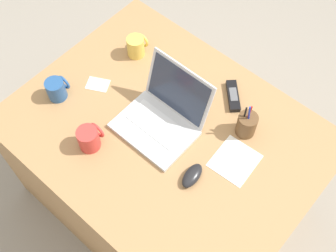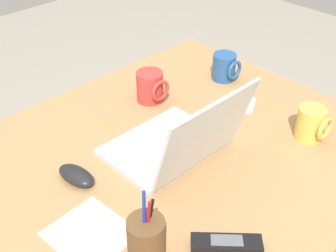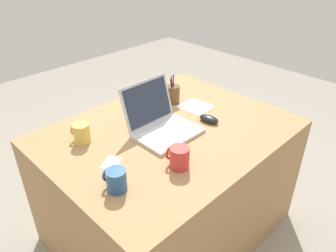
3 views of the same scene
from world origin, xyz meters
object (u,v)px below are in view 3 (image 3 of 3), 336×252
(coffee_mug_tall, at_px, (81,133))
(cordless_phone, at_px, (144,102))
(pen_holder, at_px, (173,94))
(laptop, at_px, (161,123))
(coffee_mug_white, at_px, (179,157))
(computer_mouse, at_px, (209,119))
(coffee_mug_spare, at_px, (116,180))

(coffee_mug_tall, bearing_deg, cordless_phone, 10.73)
(coffee_mug_tall, relative_size, cordless_phone, 0.69)
(pen_holder, bearing_deg, laptop, -145.76)
(coffee_mug_white, height_order, pen_holder, pen_holder)
(coffee_mug_white, distance_m, pen_holder, 0.62)
(pen_holder, bearing_deg, computer_mouse, -95.77)
(cordless_phone, xyz_separation_m, pen_holder, (0.14, -0.10, 0.04))
(coffee_mug_spare, distance_m, pen_holder, 0.80)
(coffee_mug_spare, height_order, cordless_phone, coffee_mug_spare)
(coffee_mug_white, bearing_deg, coffee_mug_tall, 112.02)
(coffee_mug_spare, bearing_deg, coffee_mug_tall, 77.12)
(computer_mouse, relative_size, pen_holder, 0.62)
(coffee_mug_white, height_order, coffee_mug_spare, coffee_mug_white)
(coffee_mug_white, xyz_separation_m, coffee_mug_spare, (-0.28, 0.07, -0.00))
(pen_holder, bearing_deg, coffee_mug_spare, -151.66)
(coffee_mug_spare, relative_size, cordless_phone, 0.66)
(coffee_mug_tall, height_order, coffee_mug_spare, coffee_mug_tall)
(laptop, relative_size, computer_mouse, 2.78)
(computer_mouse, xyz_separation_m, coffee_mug_spare, (-0.67, -0.08, 0.03))
(laptop, xyz_separation_m, pen_holder, (0.28, 0.19, 0.00))
(coffee_mug_white, bearing_deg, laptop, 60.93)
(coffee_mug_white, bearing_deg, computer_mouse, 21.27)
(computer_mouse, bearing_deg, coffee_mug_white, -166.54)
(coffee_mug_white, relative_size, coffee_mug_tall, 1.03)
(coffee_mug_white, distance_m, coffee_mug_spare, 0.29)
(coffee_mug_tall, distance_m, cordless_phone, 0.49)
(coffee_mug_tall, xyz_separation_m, cordless_phone, (0.48, 0.09, -0.04))
(laptop, bearing_deg, pen_holder, 34.24)
(coffee_mug_spare, bearing_deg, cordless_phone, 40.37)
(pen_holder, bearing_deg, coffee_mug_tall, 178.88)
(coffee_mug_spare, xyz_separation_m, pen_holder, (0.70, 0.38, 0.01))
(coffee_mug_white, relative_size, cordless_phone, 0.71)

